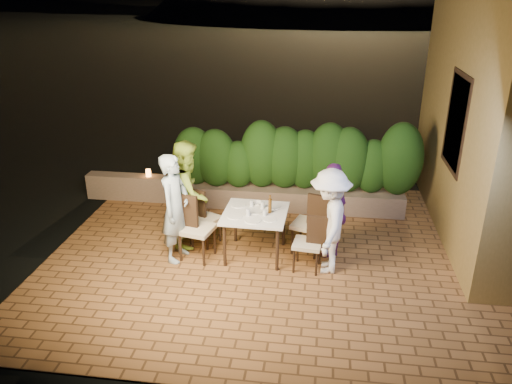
% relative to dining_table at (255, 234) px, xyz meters
% --- Properties ---
extents(ground, '(400.00, 400.00, 0.00)m').
position_rel_dining_table_xyz_m(ground, '(0.25, -0.40, -0.40)').
color(ground, black).
rests_on(ground, ground).
extents(terrace_floor, '(7.00, 6.00, 0.15)m').
position_rel_dining_table_xyz_m(terrace_floor, '(0.25, 0.10, -0.45)').
color(terrace_floor, brown).
rests_on(terrace_floor, ground).
extents(building_wall, '(1.60, 5.00, 5.00)m').
position_rel_dining_table_xyz_m(building_wall, '(3.85, 1.60, 2.12)').
color(building_wall, olive).
rests_on(building_wall, ground).
extents(window_pane, '(0.08, 1.00, 1.40)m').
position_rel_dining_table_xyz_m(window_pane, '(3.07, 1.10, 1.62)').
color(window_pane, black).
rests_on(window_pane, building_wall).
extents(window_frame, '(0.06, 1.15, 1.55)m').
position_rel_dining_table_xyz_m(window_frame, '(3.06, 1.10, 1.62)').
color(window_frame, black).
rests_on(window_frame, building_wall).
extents(planter, '(4.20, 0.55, 0.40)m').
position_rel_dining_table_xyz_m(planter, '(0.45, 1.90, -0.17)').
color(planter, '#7B644E').
rests_on(planter, ground).
extents(hedge, '(4.00, 0.70, 1.10)m').
position_rel_dining_table_xyz_m(hedge, '(0.45, 1.90, 0.57)').
color(hedge, '#193C10').
rests_on(hedge, planter).
extents(parapet, '(2.20, 0.30, 0.50)m').
position_rel_dining_table_xyz_m(parapet, '(-2.55, 1.90, -0.12)').
color(parapet, '#7B644E').
rests_on(parapet, ground).
extents(hill, '(52.00, 40.00, 22.00)m').
position_rel_dining_table_xyz_m(hill, '(2.25, 59.60, -4.38)').
color(hill, black).
rests_on(hill, ground).
extents(dining_table, '(1.00, 1.00, 0.75)m').
position_rel_dining_table_xyz_m(dining_table, '(0.00, 0.00, 0.00)').
color(dining_table, white).
rests_on(dining_table, ground).
extents(plate_nw, '(0.22, 0.22, 0.01)m').
position_rel_dining_table_xyz_m(plate_nw, '(-0.28, -0.20, 0.38)').
color(plate_nw, white).
rests_on(plate_nw, dining_table).
extents(plate_sw, '(0.23, 0.23, 0.01)m').
position_rel_dining_table_xyz_m(plate_sw, '(-0.30, 0.22, 0.38)').
color(plate_sw, white).
rests_on(plate_sw, dining_table).
extents(plate_ne, '(0.20, 0.20, 0.01)m').
position_rel_dining_table_xyz_m(plate_ne, '(0.26, -0.23, 0.38)').
color(plate_ne, white).
rests_on(plate_ne, dining_table).
extents(plate_se, '(0.21, 0.21, 0.01)m').
position_rel_dining_table_xyz_m(plate_se, '(0.26, 0.24, 0.38)').
color(plate_se, white).
rests_on(plate_se, dining_table).
extents(plate_centre, '(0.23, 0.23, 0.01)m').
position_rel_dining_table_xyz_m(plate_centre, '(-0.01, 0.02, 0.38)').
color(plate_centre, white).
rests_on(plate_centre, dining_table).
extents(plate_front, '(0.25, 0.25, 0.01)m').
position_rel_dining_table_xyz_m(plate_front, '(0.01, -0.30, 0.38)').
color(plate_front, white).
rests_on(plate_front, dining_table).
extents(glass_nw, '(0.07, 0.07, 0.11)m').
position_rel_dining_table_xyz_m(glass_nw, '(-0.09, -0.13, 0.43)').
color(glass_nw, silver).
rests_on(glass_nw, dining_table).
extents(glass_sw, '(0.06, 0.06, 0.10)m').
position_rel_dining_table_xyz_m(glass_sw, '(-0.09, 0.22, 0.42)').
color(glass_sw, silver).
rests_on(glass_sw, dining_table).
extents(glass_ne, '(0.06, 0.06, 0.10)m').
position_rel_dining_table_xyz_m(glass_ne, '(0.16, -0.10, 0.42)').
color(glass_ne, silver).
rests_on(glass_ne, dining_table).
extents(glass_se, '(0.06, 0.06, 0.11)m').
position_rel_dining_table_xyz_m(glass_se, '(0.09, 0.17, 0.43)').
color(glass_se, silver).
rests_on(glass_se, dining_table).
extents(beer_bottle, '(0.06, 0.06, 0.29)m').
position_rel_dining_table_xyz_m(beer_bottle, '(0.23, 0.02, 0.52)').
color(beer_bottle, '#4E300D').
rests_on(beer_bottle, dining_table).
extents(bowl, '(0.19, 0.19, 0.04)m').
position_rel_dining_table_xyz_m(bowl, '(-0.01, 0.31, 0.39)').
color(bowl, white).
rests_on(bowl, dining_table).
extents(chair_left_front, '(0.58, 0.58, 1.05)m').
position_rel_dining_table_xyz_m(chair_left_front, '(-0.88, -0.20, 0.15)').
color(chair_left_front, black).
rests_on(chair_left_front, ground).
extents(chair_left_back, '(0.57, 0.57, 0.92)m').
position_rel_dining_table_xyz_m(chair_left_back, '(-0.88, 0.30, 0.08)').
color(chair_left_back, black).
rests_on(chair_left_back, ground).
extents(chair_right_front, '(0.46, 0.46, 0.90)m').
position_rel_dining_table_xyz_m(chair_right_front, '(0.83, -0.30, 0.07)').
color(chair_right_front, black).
rests_on(chair_right_front, ground).
extents(chair_right_back, '(0.59, 0.59, 1.01)m').
position_rel_dining_table_xyz_m(chair_right_back, '(0.82, 0.23, 0.13)').
color(chair_right_back, black).
rests_on(chair_right_back, ground).
extents(diner_blue, '(0.52, 0.69, 1.72)m').
position_rel_dining_table_xyz_m(diner_blue, '(-1.20, -0.25, 0.48)').
color(diner_blue, '#9FBACD').
rests_on(diner_blue, ground).
extents(diner_green, '(0.77, 0.93, 1.75)m').
position_rel_dining_table_xyz_m(diner_green, '(-1.14, 0.33, 0.50)').
color(diner_green, '#A2C83E').
rests_on(diner_green, ground).
extents(diner_white, '(0.63, 1.06, 1.61)m').
position_rel_dining_table_xyz_m(diner_white, '(1.14, -0.28, 0.43)').
color(diner_white, white).
rests_on(diner_white, ground).
extents(diner_purple, '(0.68, 0.96, 1.52)m').
position_rel_dining_table_xyz_m(diner_purple, '(1.18, 0.27, 0.38)').
color(diner_purple, '#65256F').
rests_on(diner_purple, ground).
extents(parapet_lamp, '(0.10, 0.10, 0.14)m').
position_rel_dining_table_xyz_m(parapet_lamp, '(-2.39, 1.90, 0.20)').
color(parapet_lamp, orange).
rests_on(parapet_lamp, parapet).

